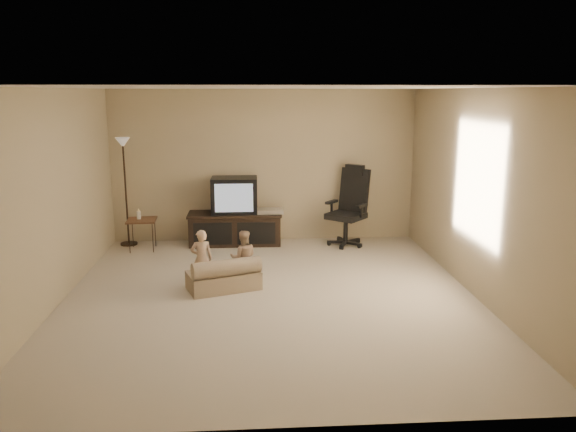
% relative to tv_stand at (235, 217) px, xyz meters
% --- Properties ---
extents(floor, '(5.50, 5.50, 0.00)m').
position_rel_tv_stand_xyz_m(floor, '(0.48, -2.49, -0.46)').
color(floor, '#BAAF94').
rests_on(floor, ground).
extents(room_shell, '(5.50, 5.50, 5.50)m').
position_rel_tv_stand_xyz_m(room_shell, '(0.48, -2.49, 1.06)').
color(room_shell, silver).
rests_on(room_shell, floor).
extents(tv_stand, '(1.55, 0.58, 1.10)m').
position_rel_tv_stand_xyz_m(tv_stand, '(0.00, 0.00, 0.00)').
color(tv_stand, black).
rests_on(tv_stand, floor).
extents(office_chair, '(0.84, 0.84, 1.30)m').
position_rel_tv_stand_xyz_m(office_chair, '(1.84, -0.17, 0.01)').
color(office_chair, black).
rests_on(office_chair, floor).
extents(side_table, '(0.47, 0.47, 0.67)m').
position_rel_tv_stand_xyz_m(side_table, '(-1.46, -0.26, 0.02)').
color(side_table, brown).
rests_on(side_table, floor).
extents(floor_lamp, '(0.27, 0.27, 1.75)m').
position_rel_tv_stand_xyz_m(floor_lamp, '(-1.75, 0.06, 0.82)').
color(floor_lamp, black).
rests_on(floor_lamp, floor).
extents(child_sofa, '(0.99, 0.76, 0.43)m').
position_rel_tv_stand_xyz_m(child_sofa, '(-0.09, -2.21, -0.28)').
color(child_sofa, '#9A8968').
rests_on(child_sofa, floor).
extents(toddler_left, '(0.30, 0.24, 0.76)m').
position_rel_tv_stand_xyz_m(toddler_left, '(-0.38, -2.09, -0.08)').
color(toddler_left, tan).
rests_on(toddler_left, floor).
extents(toddler_right, '(0.36, 0.21, 0.72)m').
position_rel_tv_stand_xyz_m(toddler_right, '(0.15, -2.00, -0.10)').
color(toddler_right, tan).
rests_on(toddler_right, floor).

